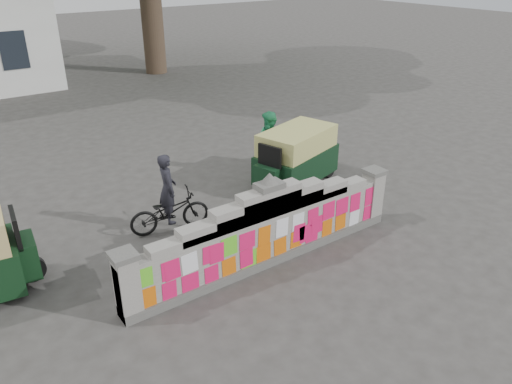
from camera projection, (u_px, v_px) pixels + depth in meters
ground at (268, 261)px, 10.37m from camera, size 100.00×100.00×0.00m
parapet_wall at (269, 230)px, 10.04m from camera, size 6.48×0.44×2.01m
cyclist_bike at (170, 212)px, 11.33m from camera, size 1.92×1.00×0.96m
cyclist_rider at (168, 199)px, 11.18m from camera, size 0.50×0.66×1.63m
pedestrian at (270, 145)px, 13.99m from camera, size 0.77×0.95×1.86m
rickshaw_right at (295, 156)px, 13.57m from camera, size 2.86×1.90×1.53m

